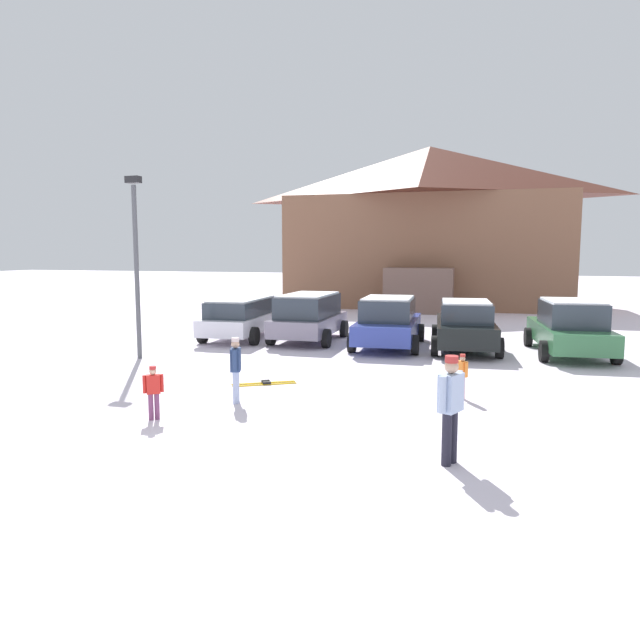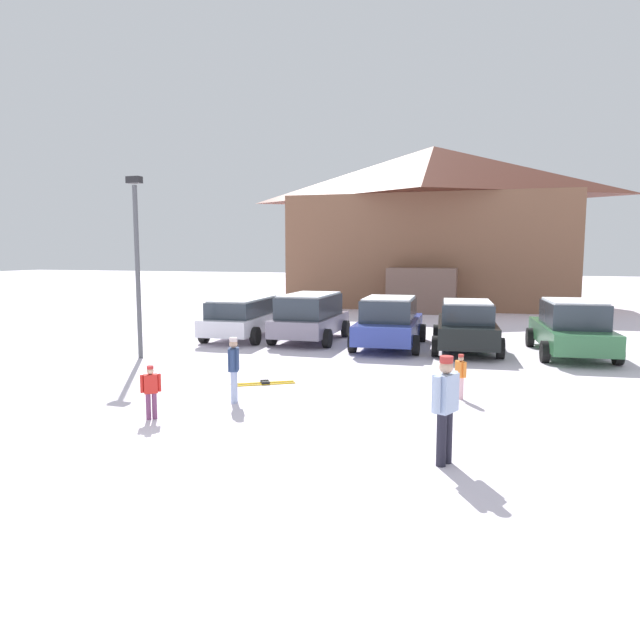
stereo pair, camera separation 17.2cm
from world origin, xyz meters
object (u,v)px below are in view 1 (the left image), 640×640
Objects in this scene: skier_teen_in_navy_coat at (236,366)px; parked_green_coupe at (570,327)px; parked_grey_wagon at (309,316)px; lamp_post at (136,257)px; parked_white_suv at (242,316)px; skier_child_in_red_jacket at (153,390)px; parked_black_sedan at (465,325)px; skier_adult_in_blue_parka at (451,403)px; ski_lodge at (428,225)px; pair_of_skis at (265,383)px; parked_blue_hatchback at (388,322)px; skier_child_in_orange_jacket at (462,373)px.

parked_green_coupe is at bearing 48.31° from skier_teen_in_navy_coat.
parked_grey_wagon is 0.78× the size of lamp_post.
skier_child_in_red_jacket is at bearing -74.12° from parked_white_suv.
skier_child_in_red_jacket is (-5.23, -9.97, -0.24)m from parked_black_sedan.
skier_adult_in_blue_parka is 5.19m from skier_teen_in_navy_coat.
parked_white_suv is 10.47m from skier_child_in_red_jacket.
skier_adult_in_blue_parka is 5.66m from skier_child_in_red_jacket.
ski_lodge reaches higher than skier_adult_in_blue_parka.
parked_green_coupe is 2.94× the size of skier_adult_in_blue_parka.
ski_lodge is at bearing 111.00° from parked_green_coupe.
parked_grey_wagon reaches higher than skier_child_in_red_jacket.
skier_adult_in_blue_parka is at bearing -6.70° from skier_child_in_red_jacket.
lamp_post is (-12.53, -4.56, 2.19)m from parked_green_coupe.
parked_white_suv is 3.19× the size of pair_of_skis.
parked_blue_hatchback is at bearing -175.74° from parked_black_sedan.
ski_lodge reaches higher than skier_child_in_red_jacket.
parked_blue_hatchback is 4.51× the size of skier_child_in_red_jacket.
parked_black_sedan is 3.19m from parked_green_coupe.
parked_blue_hatchback is 0.87× the size of lamp_post.
ski_lodge is at bearing 92.55° from parked_blue_hatchback.
skier_adult_in_blue_parka is at bearing -26.08° from skier_teen_in_navy_coat.
skier_child_in_red_jacket is (-0.95, -1.62, -0.20)m from skier_teen_in_navy_coat.
ski_lodge reaches higher than parked_green_coupe.
skier_adult_in_blue_parka reaches higher than skier_child_in_orange_jacket.
skier_teen_in_navy_coat is at bearing 59.54° from skier_child_in_red_jacket.
ski_lodge is 23.96m from pair_of_skis.
skier_adult_in_blue_parka is at bearing -40.48° from pair_of_skis.
parked_white_suv is 13.68m from skier_adult_in_blue_parka.
parked_blue_hatchback is at bearing -8.45° from parked_grey_wagon.
parked_grey_wagon is 2.53× the size of skier_adult_in_blue_parka.
skier_child_in_orange_jacket is 4.94m from skier_teen_in_navy_coat.
skier_teen_in_navy_coat reaches higher than pair_of_skis.
pair_of_skis is 0.27× the size of lamp_post.
ski_lodge reaches higher than skier_teen_in_navy_coat.
ski_lodge is 17.90m from parked_white_suv.
parked_black_sedan is 9.38m from skier_teen_in_navy_coat.
parked_blue_hatchback is at bearing 105.56° from skier_adult_in_blue_parka.
parked_white_suv is 3.37× the size of skier_teen_in_navy_coat.
parked_grey_wagon is 4.26× the size of skier_child_in_orange_jacket.
parked_white_suv reaches higher than skier_child_in_orange_jacket.
parked_green_coupe reaches higher than skier_child_in_red_jacket.
parked_green_coupe is at bearing -0.39° from parked_white_suv.
parked_white_suv is 9.27m from skier_teen_in_navy_coat.
lamp_post is (-4.12, 5.44, 2.47)m from skier_child_in_red_jacket.
parked_blue_hatchback is 10.84m from skier_adult_in_blue_parka.
skier_child_in_red_jacket is 3.55m from pair_of_skis.
parked_blue_hatchback is 2.83× the size of skier_adult_in_blue_parka.
skier_adult_in_blue_parka is (3.66, -27.49, -3.95)m from ski_lodge.
skier_teen_in_navy_coat reaches higher than skier_child_in_red_jacket.
parked_black_sedan is 6.54m from skier_child_in_orange_jacket.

